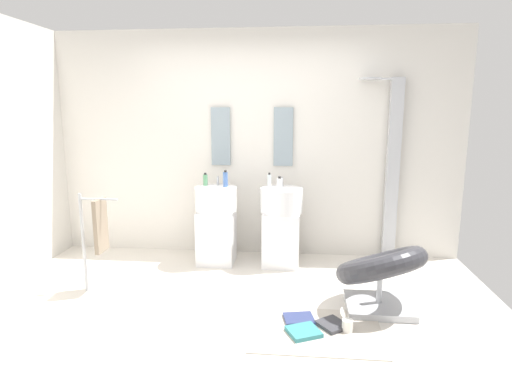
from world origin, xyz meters
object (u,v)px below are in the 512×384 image
(pedestal_sink_left, at_px, (216,223))
(towel_rack, at_px, (98,228))
(shower_column, at_px, (391,166))
(coffee_mug, at_px, (347,325))
(soap_bottle_clear, at_px, (269,182))
(soap_bottle_blue, at_px, (225,179))
(lounge_chair, at_px, (380,271))
(magazine_teal, at_px, (304,332))
(soap_bottle_green, at_px, (205,180))
(magazine_charcoal, at_px, (332,325))
(pedestal_sink_right, at_px, (281,224))
(soap_bottle_white, at_px, (280,184))
(magazine_navy, at_px, (299,319))

(pedestal_sink_left, relative_size, towel_rack, 1.02)
(shower_column, relative_size, coffee_mug, 21.98)
(soap_bottle_clear, distance_m, soap_bottle_blue, 0.50)
(lounge_chair, bearing_deg, magazine_teal, -142.10)
(towel_rack, relative_size, soap_bottle_green, 6.60)
(soap_bottle_clear, bearing_deg, magazine_teal, -75.66)
(pedestal_sink_left, distance_m, soap_bottle_clear, 0.77)
(magazine_teal, relative_size, coffee_mug, 2.47)
(pedestal_sink_left, height_order, magazine_teal, pedestal_sink_left)
(magazine_charcoal, height_order, soap_bottle_green, soap_bottle_green)
(shower_column, distance_m, coffee_mug, 2.12)
(lounge_chair, height_order, coffee_mug, lounge_chair)
(shower_column, height_order, soap_bottle_blue, shower_column)
(towel_rack, bearing_deg, magazine_charcoal, -12.73)
(pedestal_sink_right, relative_size, soap_bottle_white, 6.45)
(soap_bottle_blue, bearing_deg, magazine_navy, -58.35)
(lounge_chair, distance_m, towel_rack, 2.58)
(towel_rack, distance_m, magazine_teal, 2.09)
(magazine_teal, bearing_deg, towel_rack, 136.47)
(coffee_mug, bearing_deg, shower_column, 70.00)
(shower_column, distance_m, magazine_charcoal, 2.12)
(magazine_navy, bearing_deg, pedestal_sink_left, 113.87)
(lounge_chair, xyz_separation_m, soap_bottle_white, (-0.91, 0.87, 0.58))
(towel_rack, xyz_separation_m, coffee_mug, (2.24, -0.54, -0.57))
(towel_rack, height_order, magazine_teal, towel_rack)
(pedestal_sink_left, relative_size, soap_bottle_blue, 5.30)
(shower_column, bearing_deg, coffee_mug, -110.00)
(magazine_navy, relative_size, soap_bottle_clear, 1.33)
(soap_bottle_clear, bearing_deg, pedestal_sink_left, 173.36)
(magazine_charcoal, relative_size, magazine_teal, 0.95)
(shower_column, bearing_deg, magazine_navy, -122.13)
(soap_bottle_clear, bearing_deg, pedestal_sink_right, 28.22)
(soap_bottle_blue, bearing_deg, soap_bottle_clear, -12.48)
(pedestal_sink_right, bearing_deg, soap_bottle_green, 174.10)
(magazine_charcoal, xyz_separation_m, magazine_teal, (-0.23, -0.14, 0.00))
(magazine_teal, distance_m, soap_bottle_green, 2.14)
(soap_bottle_blue, bearing_deg, shower_column, 8.37)
(soap_bottle_green, distance_m, soap_bottle_white, 0.87)
(magazine_charcoal, relative_size, soap_bottle_green, 1.52)
(lounge_chair, bearing_deg, pedestal_sink_right, 131.62)
(pedestal_sink_right, distance_m, soap_bottle_clear, 0.51)
(magazine_teal, height_order, soap_bottle_green, soap_bottle_green)
(magazine_navy, bearing_deg, magazine_charcoal, -27.77)
(soap_bottle_white, bearing_deg, coffee_mug, -65.44)
(towel_rack, distance_m, soap_bottle_blue, 1.44)
(pedestal_sink_right, height_order, magazine_teal, pedestal_sink_right)
(lounge_chair, relative_size, soap_bottle_green, 7.67)
(lounge_chair, bearing_deg, soap_bottle_clear, 137.53)
(magazine_teal, xyz_separation_m, soap_bottle_green, (-1.10, 1.60, 0.90))
(pedestal_sink_left, xyz_separation_m, magazine_navy, (0.93, -1.30, -0.44))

